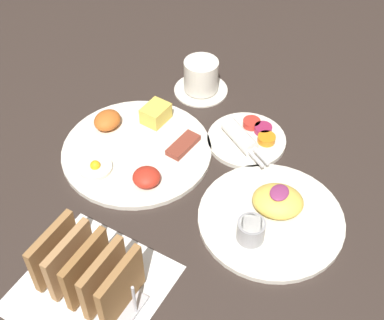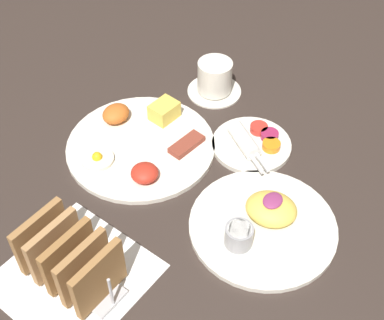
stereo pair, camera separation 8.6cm
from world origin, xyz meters
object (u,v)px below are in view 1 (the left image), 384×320
Objects in this scene: plate_condiments at (247,138)px; plate_foreground at (271,215)px; coffee_cup at (201,78)px; toast_rack at (87,271)px; plate_breakfast at (136,147)px.

plate_foreground is (-0.16, -0.12, 0.00)m from plate_condiments.
plate_foreground is 0.38m from coffee_cup.
coffee_cup is (0.25, 0.29, 0.02)m from plate_foreground.
toast_rack is at bearing 144.94° from plate_foreground.
plate_condiments is at bearing -8.48° from toast_rack.
plate_breakfast is 0.22m from plate_condiments.
plate_condiments is 0.62× the size of plate_foreground.
plate_condiments is 0.19m from coffee_cup.
plate_breakfast is 0.23m from coffee_cup.
plate_breakfast is at bearing 21.37° from toast_rack.
plate_foreground reaches higher than plate_condiments.
plate_breakfast is 0.32m from toast_rack.
plate_condiments is 0.20m from plate_foreground.
plate_foreground is at bearing -131.66° from coffee_cup.
plate_foreground is at bearing -94.52° from plate_breakfast.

